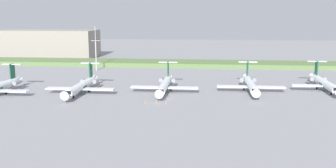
{
  "coord_description": "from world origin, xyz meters",
  "views": [
    {
      "loc": [
        12.6,
        -113.57,
        25.99
      ],
      "look_at": [
        0.0,
        9.35,
        3.0
      ],
      "focal_mm": 40.09,
      "sensor_mm": 36.0,
      "label": 1
    }
  ],
  "objects": [
    {
      "name": "safety_cone_front_marker",
      "position": [
        -5.2,
        -6.02,
        0.28
      ],
      "size": [
        0.44,
        0.44,
        0.55
      ],
      "primitive_type": "cone",
      "color": "orange",
      "rests_on": "ground"
    },
    {
      "name": "distant_hangar",
      "position": [
        -84.45,
        107.0,
        8.32
      ],
      "size": [
        60.29,
        24.69,
        16.64
      ],
      "primitive_type": "cube",
      "color": "gray",
      "rests_on": "ground"
    },
    {
      "name": "grass_berm",
      "position": [
        0.0,
        78.04,
        1.05
      ],
      "size": [
        320.0,
        20.0,
        2.11
      ],
      "primitive_type": "cube",
      "color": "#597542",
      "rests_on": "ground"
    },
    {
      "name": "antenna_mast",
      "position": [
        -38.89,
        57.21,
        8.89
      ],
      "size": [
        4.4,
        0.5,
        21.35
      ],
      "color": "#B2B2B7",
      "rests_on": "ground"
    },
    {
      "name": "regional_jet_second",
      "position": [
        -28.67,
        5.78,
        2.54
      ],
      "size": [
        22.81,
        31.0,
        9.0
      ],
      "color": "silver",
      "rests_on": "ground"
    },
    {
      "name": "regional_jet_fourth",
      "position": [
        27.83,
        14.98,
        2.54
      ],
      "size": [
        22.81,
        31.0,
        9.0
      ],
      "color": "silver",
      "rests_on": "ground"
    },
    {
      "name": "safety_cone_mid_marker",
      "position": [
        -1.91,
        -5.7,
        0.28
      ],
      "size": [
        0.44,
        0.44,
        0.55
      ],
      "primitive_type": "cone",
      "color": "orange",
      "rests_on": "ground"
    },
    {
      "name": "regional_jet_third",
      "position": [
        -1.21,
        10.89,
        2.54
      ],
      "size": [
        22.81,
        31.0,
        9.0
      ],
      "color": "silver",
      "rests_on": "ground"
    },
    {
      "name": "ground_plane",
      "position": [
        0.0,
        30.0,
        0.0
      ],
      "size": [
        500.0,
        500.0,
        0.0
      ],
      "primitive_type": "plane",
      "color": "gray"
    },
    {
      "name": "safety_cone_rear_marker",
      "position": [
        0.97,
        -5.63,
        0.28
      ],
      "size": [
        0.44,
        0.44,
        0.55
      ],
      "primitive_type": "cone",
      "color": "orange",
      "rests_on": "ground"
    },
    {
      "name": "regional_jet_fifth",
      "position": [
        53.59,
        19.31,
        2.54
      ],
      "size": [
        22.81,
        31.0,
        9.0
      ],
      "color": "silver",
      "rests_on": "ground"
    }
  ]
}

